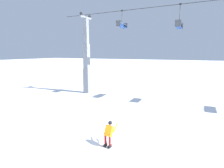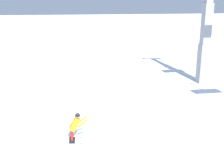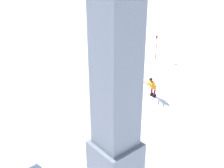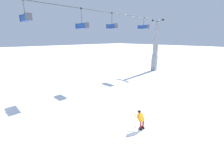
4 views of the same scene
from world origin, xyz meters
TOP-DOWN VIEW (x-y plane):
  - ground_plane at (0.00, 0.00)m, footprint 260.00×260.00m
  - skier_carving_main at (-0.79, 0.03)m, footprint 0.73×1.80m
  - lift_tower_near at (-9.64, 11.00)m, footprint 0.79×2.31m
  - haul_cable at (4.66, 11.00)m, footprint 34.59×0.05m
  - chairlift_seat_nearest at (-4.73, 11.00)m, footprint 0.61×2.08m
  - chairlift_seat_second at (1.48, 11.00)m, footprint 0.61×2.22m

SIDE VIEW (x-z plane):
  - ground_plane at x=0.00m, z-range 0.00..0.00m
  - skier_carving_main at x=-0.79m, z-range 0.05..1.67m
  - lift_tower_near at x=-9.64m, z-range -0.90..9.31m
  - chairlift_seat_second at x=1.48m, z-range 6.96..9.28m
  - chairlift_seat_nearest at x=-4.73m, z-range 7.56..9.46m
  - haul_cable at x=4.66m, z-range 10.02..10.07m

